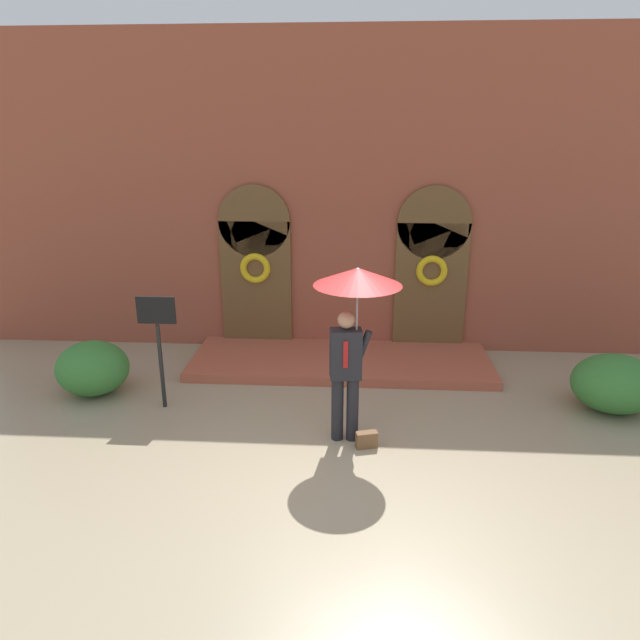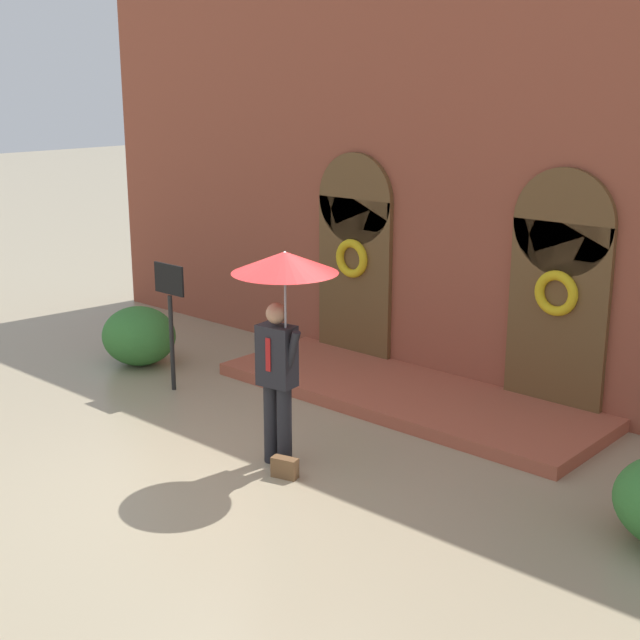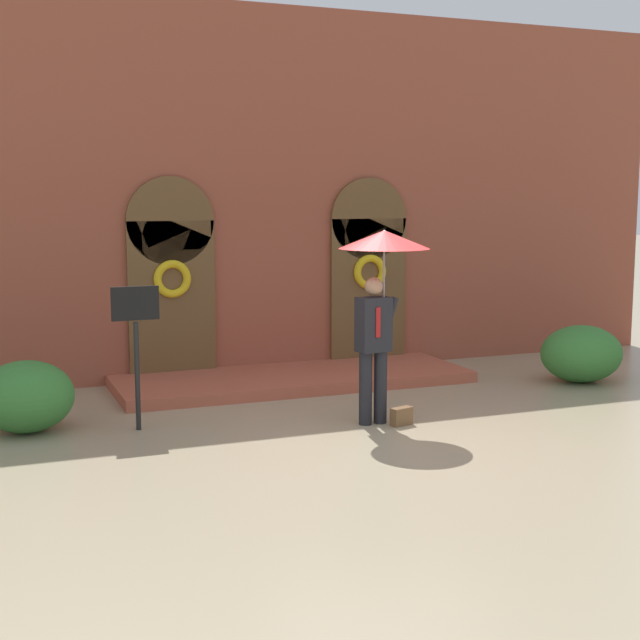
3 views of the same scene
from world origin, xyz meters
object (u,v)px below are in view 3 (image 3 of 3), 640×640
at_px(person_with_umbrella, 381,268).
at_px(handbag, 402,416).
at_px(shrub_left, 26,397).
at_px(shrub_right, 581,354).
at_px(sign_post, 136,334).

height_order(person_with_umbrella, handbag, person_with_umbrella).
height_order(shrub_left, shrub_right, same).
relative_size(handbag, shrub_right, 0.22).
distance_m(person_with_umbrella, shrub_left, 4.47).
bearing_deg(shrub_right, shrub_left, 179.53).
bearing_deg(shrub_left, handbag, -17.67).
bearing_deg(sign_post, person_with_umbrella, -15.29).
height_order(person_with_umbrella, shrub_right, person_with_umbrella).
bearing_deg(shrub_left, shrub_right, -0.47).
relative_size(person_with_umbrella, shrub_left, 2.12).
height_order(person_with_umbrella, sign_post, person_with_umbrella).
bearing_deg(shrub_right, sign_post, -177.25).
distance_m(person_with_umbrella, sign_post, 3.02).
bearing_deg(shrub_right, person_with_umbrella, -164.15).
relative_size(handbag, shrub_left, 0.25).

